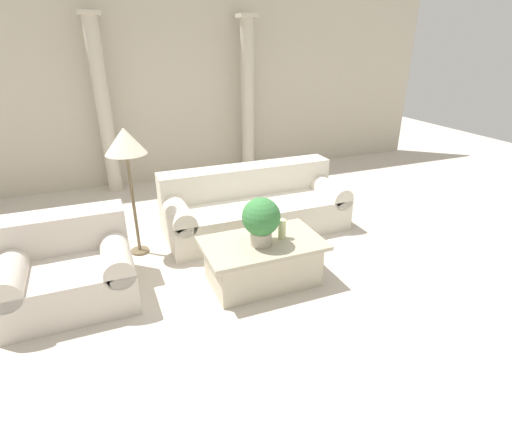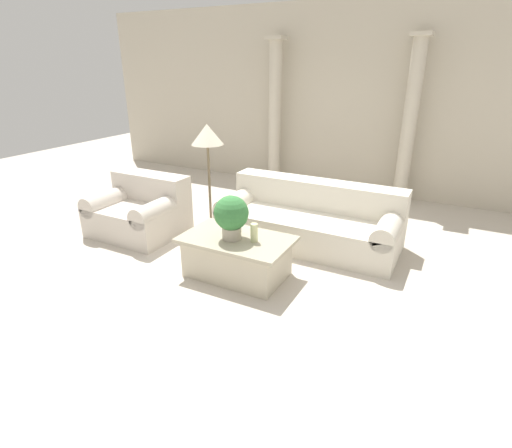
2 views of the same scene
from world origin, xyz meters
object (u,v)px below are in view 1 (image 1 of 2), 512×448
object	(u,v)px
coffee_table	(262,261)
floor_lamp	(125,146)
loveseat	(68,267)
potted_plant	(261,219)
sofa_long	(254,206)

from	to	relation	value
coffee_table	floor_lamp	world-z (taller)	floor_lamp
loveseat	potted_plant	xyz separation A→B (m)	(1.78, -0.49, 0.40)
sofa_long	potted_plant	bearing A→B (deg)	-108.80
loveseat	coffee_table	world-z (taller)	loveseat
sofa_long	floor_lamp	bearing A→B (deg)	-176.01
potted_plant	coffee_table	bearing A→B (deg)	51.29
potted_plant	floor_lamp	xyz separation A→B (m)	(-1.06, 1.16, 0.54)
coffee_table	potted_plant	bearing A→B (deg)	-128.71
sofa_long	coffee_table	bearing A→B (deg)	-107.97
sofa_long	loveseat	distance (m)	2.34
loveseat	coffee_table	xyz separation A→B (m)	(1.82, -0.45, -0.09)
coffee_table	potted_plant	xyz separation A→B (m)	(-0.03, -0.04, 0.50)
sofa_long	potted_plant	xyz separation A→B (m)	(-0.43, -1.26, 0.42)
sofa_long	floor_lamp	world-z (taller)	floor_lamp
coffee_table	potted_plant	world-z (taller)	potted_plant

